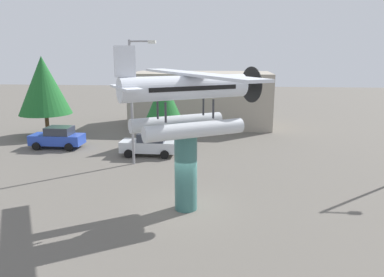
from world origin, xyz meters
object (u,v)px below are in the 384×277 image
(tree_west, at_px, (44,85))
(tree_east, at_px, (164,98))
(car_near_blue, at_px, (58,137))
(display_pedestal, at_px, (186,172))
(floatplane_monument, at_px, (188,98))
(car_mid_silver, at_px, (150,144))
(streetlight_primary, at_px, (134,95))
(storefront_building, at_px, (202,99))

(tree_west, height_order, tree_east, tree_west)
(car_near_blue, bearing_deg, display_pedestal, 137.54)
(floatplane_monument, bearing_deg, car_near_blue, 106.42)
(car_mid_silver, bearing_deg, floatplane_monument, 113.12)
(streetlight_primary, distance_m, storefront_building, 15.42)
(display_pedestal, bearing_deg, tree_west, 134.57)
(display_pedestal, bearing_deg, tree_east, 104.69)
(car_near_blue, distance_m, streetlight_primary, 9.22)
(car_mid_silver, distance_m, storefront_building, 13.11)
(display_pedestal, distance_m, floatplane_monument, 3.60)
(display_pedestal, height_order, floatplane_monument, floatplane_monument)
(tree_east, bearing_deg, streetlight_primary, -99.91)
(display_pedestal, relative_size, storefront_building, 0.27)
(floatplane_monument, distance_m, tree_west, 21.26)
(floatplane_monument, relative_size, storefront_building, 0.65)
(tree_west, bearing_deg, car_near_blue, -54.37)
(car_mid_silver, bearing_deg, tree_east, -98.85)
(car_mid_silver, xyz_separation_m, tree_west, (-11.02, 5.73, 3.82))
(display_pedestal, xyz_separation_m, streetlight_primary, (-4.32, 7.11, 2.93))
(car_near_blue, height_order, streetlight_primary, streetlight_primary)
(display_pedestal, relative_size, car_mid_silver, 0.92)
(display_pedestal, height_order, streetlight_primary, streetlight_primary)
(car_mid_silver, height_order, storefront_building, storefront_building)
(streetlight_primary, height_order, storefront_building, streetlight_primary)
(streetlight_primary, bearing_deg, tree_west, 142.86)
(streetlight_primary, height_order, tree_west, streetlight_primary)
(display_pedestal, height_order, storefront_building, storefront_building)
(display_pedestal, distance_m, car_near_blue, 16.01)
(streetlight_primary, bearing_deg, floatplane_monument, -57.80)
(car_mid_silver, relative_size, tree_east, 0.75)
(streetlight_primary, xyz_separation_m, tree_east, (0.98, 5.63, -0.91))
(display_pedestal, distance_m, tree_east, 13.33)
(floatplane_monument, relative_size, tree_east, 1.68)
(floatplane_monument, distance_m, car_mid_silver, 11.13)
(car_mid_silver, distance_m, streetlight_primary, 4.59)
(floatplane_monument, bearing_deg, tree_east, 73.66)
(floatplane_monument, xyz_separation_m, car_mid_silver, (-3.97, 9.31, -4.64))
(car_mid_silver, relative_size, storefront_building, 0.29)
(tree_west, distance_m, tree_east, 11.81)
(tree_east, bearing_deg, floatplane_monument, -74.77)
(display_pedestal, bearing_deg, car_near_blue, 137.54)
(tree_west, bearing_deg, storefront_building, 26.20)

